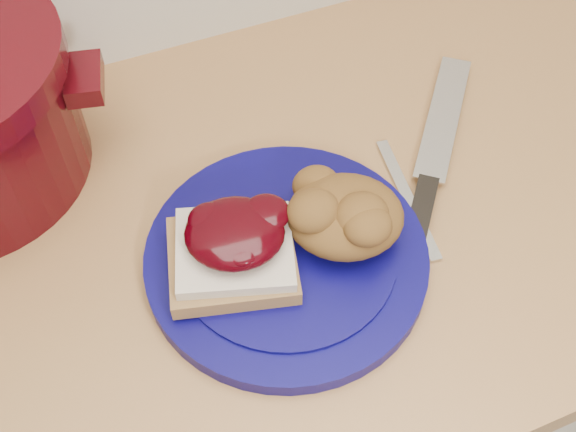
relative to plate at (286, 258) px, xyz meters
name	(u,v)px	position (x,y,z in m)	size (l,w,h in m)	color
base_cabinet	(262,399)	(-0.02, 0.06, -0.48)	(4.00, 0.60, 0.86)	beige
plate	(286,258)	(0.00, 0.00, 0.00)	(0.28, 0.28, 0.02)	#08054D
sandwich	(234,248)	(-0.05, 0.01, 0.04)	(0.14, 0.13, 0.06)	olive
stuffing_mound	(345,216)	(0.06, 0.00, 0.04)	(0.12, 0.10, 0.06)	brown
chef_knife	(426,193)	(0.17, 0.02, 0.00)	(0.22, 0.27, 0.02)	black
butter_knife	(407,197)	(0.15, 0.03, -0.01)	(0.17, 0.01, 0.00)	silver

